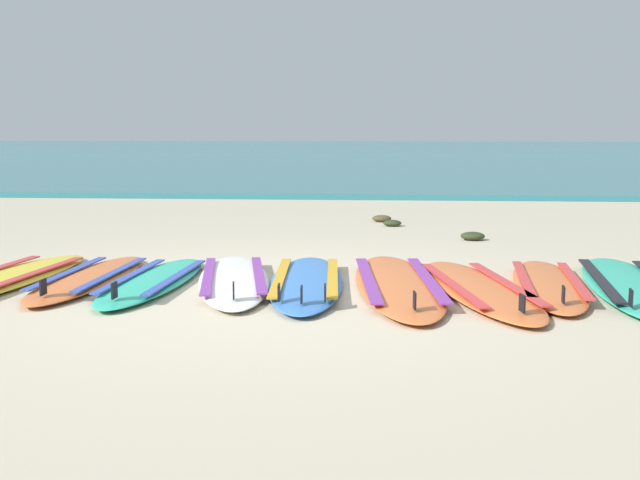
{
  "coord_description": "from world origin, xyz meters",
  "views": [
    {
      "loc": [
        0.8,
        -5.46,
        1.19
      ],
      "look_at": [
        0.32,
        1.02,
        0.25
      ],
      "focal_mm": 42.96,
      "sensor_mm": 36.0,
      "label": 1
    }
  ],
  "objects_px": {
    "surfboard_3": "(234,279)",
    "surfboard_7": "(549,284)",
    "surfboard_5": "(398,283)",
    "surfboard_2": "(154,281)",
    "surfboard_1": "(90,278)",
    "surfboard_6": "(478,288)",
    "surfboard_0": "(6,279)",
    "surfboard_8": "(630,285)",
    "surfboard_4": "(306,282)"
  },
  "relations": [
    {
      "from": "surfboard_7",
      "to": "surfboard_8",
      "type": "bearing_deg",
      "value": 0.12
    },
    {
      "from": "surfboard_0",
      "to": "surfboard_4",
      "type": "xyz_separation_m",
      "value": [
        2.35,
        0.05,
        0.0
      ]
    },
    {
      "from": "surfboard_4",
      "to": "surfboard_7",
      "type": "bearing_deg",
      "value": 1.65
    },
    {
      "from": "surfboard_3",
      "to": "surfboard_7",
      "type": "xyz_separation_m",
      "value": [
        2.4,
        0.0,
        0.0
      ]
    },
    {
      "from": "surfboard_0",
      "to": "surfboard_2",
      "type": "height_order",
      "value": "same"
    },
    {
      "from": "surfboard_1",
      "to": "surfboard_3",
      "type": "bearing_deg",
      "value": 1.11
    },
    {
      "from": "surfboard_3",
      "to": "surfboard_5",
      "type": "xyz_separation_m",
      "value": [
        1.27,
        -0.07,
        -0.0
      ]
    },
    {
      "from": "surfboard_2",
      "to": "surfboard_6",
      "type": "relative_size",
      "value": 0.87
    },
    {
      "from": "surfboard_7",
      "to": "surfboard_2",
      "type": "bearing_deg",
      "value": -178.09
    },
    {
      "from": "surfboard_0",
      "to": "surfboard_3",
      "type": "xyz_separation_m",
      "value": [
        1.78,
        0.1,
        0.0
      ]
    },
    {
      "from": "surfboard_1",
      "to": "surfboard_8",
      "type": "height_order",
      "value": "same"
    },
    {
      "from": "surfboard_6",
      "to": "surfboard_7",
      "type": "relative_size",
      "value": 1.12
    },
    {
      "from": "surfboard_0",
      "to": "surfboard_3",
      "type": "height_order",
      "value": "same"
    },
    {
      "from": "surfboard_5",
      "to": "surfboard_7",
      "type": "height_order",
      "value": "same"
    },
    {
      "from": "surfboard_1",
      "to": "surfboard_4",
      "type": "height_order",
      "value": "same"
    },
    {
      "from": "surfboard_1",
      "to": "surfboard_6",
      "type": "relative_size",
      "value": 0.87
    },
    {
      "from": "surfboard_3",
      "to": "surfboard_8",
      "type": "relative_size",
      "value": 0.89
    },
    {
      "from": "surfboard_4",
      "to": "surfboard_8",
      "type": "bearing_deg",
      "value": 1.28
    },
    {
      "from": "surfboard_2",
      "to": "surfboard_7",
      "type": "xyz_separation_m",
      "value": [
        3.01,
        0.1,
        -0.0
      ]
    },
    {
      "from": "surfboard_5",
      "to": "surfboard_2",
      "type": "bearing_deg",
      "value": -179.13
    },
    {
      "from": "surfboard_8",
      "to": "surfboard_0",
      "type": "bearing_deg",
      "value": -178.72
    },
    {
      "from": "surfboard_6",
      "to": "surfboard_1",
      "type": "bearing_deg",
      "value": 176.68
    },
    {
      "from": "surfboard_3",
      "to": "surfboard_4",
      "type": "bearing_deg",
      "value": -4.96
    },
    {
      "from": "surfboard_2",
      "to": "surfboard_6",
      "type": "bearing_deg",
      "value": -2.29
    },
    {
      "from": "surfboard_0",
      "to": "surfboard_6",
      "type": "relative_size",
      "value": 1.0
    },
    {
      "from": "surfboard_3",
      "to": "surfboard_7",
      "type": "relative_size",
      "value": 1.07
    },
    {
      "from": "surfboard_0",
      "to": "surfboard_7",
      "type": "bearing_deg",
      "value": 1.44
    },
    {
      "from": "surfboard_0",
      "to": "surfboard_8",
      "type": "distance_m",
      "value": 4.79
    },
    {
      "from": "surfboard_7",
      "to": "surfboard_8",
      "type": "relative_size",
      "value": 0.83
    },
    {
      "from": "surfboard_6",
      "to": "surfboard_7",
      "type": "bearing_deg",
      "value": 19.88
    },
    {
      "from": "surfboard_5",
      "to": "surfboard_0",
      "type": "bearing_deg",
      "value": -179.37
    },
    {
      "from": "surfboard_2",
      "to": "surfboard_4",
      "type": "distance_m",
      "value": 1.18
    },
    {
      "from": "surfboard_3",
      "to": "surfboard_0",
      "type": "bearing_deg",
      "value": -176.72
    },
    {
      "from": "surfboard_7",
      "to": "surfboard_8",
      "type": "distance_m",
      "value": 0.6
    },
    {
      "from": "surfboard_6",
      "to": "surfboard_8",
      "type": "height_order",
      "value": "same"
    },
    {
      "from": "surfboard_2",
      "to": "surfboard_8",
      "type": "bearing_deg",
      "value": 1.61
    },
    {
      "from": "surfboard_1",
      "to": "surfboard_5",
      "type": "height_order",
      "value": "same"
    },
    {
      "from": "surfboard_1",
      "to": "surfboard_2",
      "type": "xyz_separation_m",
      "value": [
        0.53,
        -0.08,
        0.0
      ]
    },
    {
      "from": "surfboard_0",
      "to": "surfboard_3",
      "type": "relative_size",
      "value": 1.05
    },
    {
      "from": "surfboard_3",
      "to": "surfboard_6",
      "type": "bearing_deg",
      "value": -6.02
    },
    {
      "from": "surfboard_2",
      "to": "surfboard_3",
      "type": "distance_m",
      "value": 0.61
    },
    {
      "from": "surfboard_6",
      "to": "surfboard_2",
      "type": "bearing_deg",
      "value": 177.71
    },
    {
      "from": "surfboard_3",
      "to": "surfboard_8",
      "type": "bearing_deg",
      "value": 0.09
    },
    {
      "from": "surfboard_7",
      "to": "surfboard_1",
      "type": "bearing_deg",
      "value": -179.59
    },
    {
      "from": "surfboard_8",
      "to": "surfboard_5",
      "type": "bearing_deg",
      "value": -177.59
    },
    {
      "from": "surfboard_4",
      "to": "surfboard_5",
      "type": "distance_m",
      "value": 0.7
    },
    {
      "from": "surfboard_0",
      "to": "surfboard_8",
      "type": "relative_size",
      "value": 0.93
    },
    {
      "from": "surfboard_1",
      "to": "surfboard_4",
      "type": "bearing_deg",
      "value": -0.93
    },
    {
      "from": "surfboard_5",
      "to": "surfboard_7",
      "type": "bearing_deg",
      "value": 3.61
    },
    {
      "from": "surfboard_4",
      "to": "surfboard_8",
      "type": "relative_size",
      "value": 0.9
    }
  ]
}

